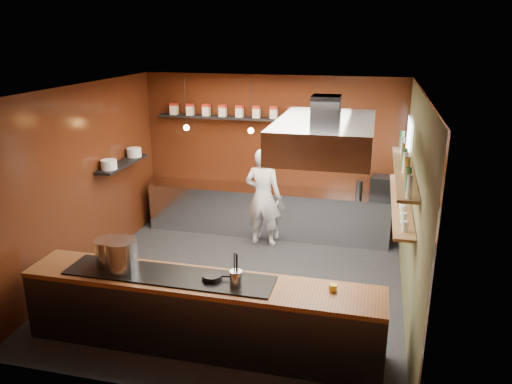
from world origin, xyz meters
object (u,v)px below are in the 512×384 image
(espresso_machine, at_px, (382,187))
(stockpot_small, at_px, (110,252))
(chef, at_px, (263,197))
(stockpot_large, at_px, (121,255))
(extractor_hood, at_px, (325,135))

(espresso_machine, bearing_deg, stockpot_small, -126.15)
(espresso_machine, distance_m, chef, 2.14)
(stockpot_large, xyz_separation_m, stockpot_small, (-0.21, 0.10, -0.02))
(stockpot_large, distance_m, chef, 3.45)
(stockpot_large, xyz_separation_m, chef, (1.03, 3.28, -0.23))
(stockpot_large, relative_size, espresso_machine, 1.04)
(stockpot_large, height_order, stockpot_small, stockpot_large)
(stockpot_large, relative_size, stockpot_small, 1.09)
(extractor_hood, xyz_separation_m, stockpot_large, (-2.31, -1.21, -1.37))
(extractor_hood, relative_size, chef, 1.10)
(stockpot_small, relative_size, chef, 0.20)
(extractor_hood, bearing_deg, espresso_machine, 72.86)
(espresso_machine, relative_size, chef, 0.21)
(stockpot_large, relative_size, chef, 0.22)
(stockpot_small, bearing_deg, espresso_machine, 48.13)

